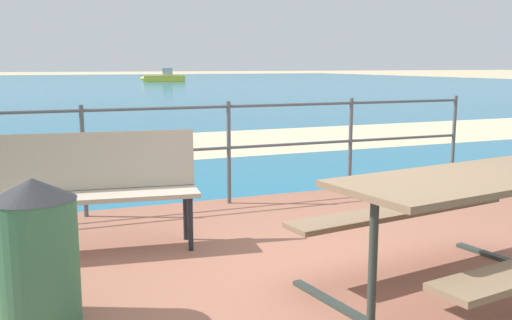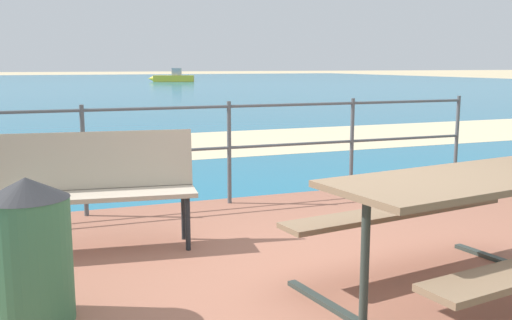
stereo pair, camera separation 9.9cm
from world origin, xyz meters
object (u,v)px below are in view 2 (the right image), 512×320
at_px(park_bench, 99,180).
at_px(trash_bin, 30,250).
at_px(boat_mid, 173,78).
at_px(picnic_table, 467,207).

distance_m(park_bench, trash_bin, 1.36).
bearing_deg(boat_mid, park_bench, 95.78).
relative_size(park_bench, trash_bin, 1.83).
bearing_deg(trash_bin, boat_mid, 76.57).
bearing_deg(boat_mid, trash_bin, 95.54).
distance_m(picnic_table, trash_bin, 2.61).
xyz_separation_m(park_bench, trash_bin, (-0.50, -1.26, -0.13)).
bearing_deg(picnic_table, boat_mid, 70.73).
bearing_deg(park_bench, picnic_table, -35.89).
relative_size(picnic_table, boat_mid, 0.51).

